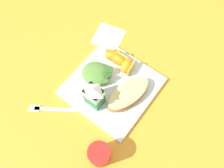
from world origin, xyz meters
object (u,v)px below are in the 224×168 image
white_plate (112,86)px  metal_fork (52,109)px  drinking_red_cup (100,154)px  orange_wedge_front (128,66)px  milk_carton (94,95)px  cheesy_pizza_bread (128,94)px  green_salad_pile (96,74)px  orange_wedge_middle (119,59)px  orange_wedge_rear (113,56)px  paper_napkin (108,37)px

white_plate → metal_fork: size_ratio=1.69×
drinking_red_cup → orange_wedge_front: bearing=-69.6°
milk_carton → orange_wedge_front: (-0.01, -0.17, -0.04)m
cheesy_pizza_bread → milk_carton: size_ratio=1.67×
green_salad_pile → metal_fork: green_salad_pile is taller
orange_wedge_middle → metal_fork: bearing=75.0°
orange_wedge_rear → orange_wedge_front: bearing=176.9°
orange_wedge_middle → green_salad_pile: bearing=73.3°
paper_napkin → metal_fork: metal_fork is taller
metal_fork → drinking_red_cup: drinking_red_cup is taller
cheesy_pizza_bread → green_salad_pile: (0.13, 0.00, 0.00)m
green_salad_pile → orange_wedge_middle: bearing=-106.7°
green_salad_pile → metal_fork: size_ratio=0.65×
metal_fork → milk_carton: bearing=-134.1°
milk_carton → drinking_red_cup: milk_carton is taller
white_plate → green_salad_pile: green_salad_pile is taller
orange_wedge_front → orange_wedge_middle: size_ratio=1.08×
white_plate → orange_wedge_front: 0.09m
orange_wedge_middle → drinking_red_cup: size_ratio=0.69×
orange_wedge_middle → orange_wedge_rear: bearing=-1.0°
cheesy_pizza_bread → paper_napkin: (0.21, -0.17, -0.03)m
metal_fork → orange_wedge_rear: bearing=-100.0°
green_salad_pile → paper_napkin: 0.19m
paper_napkin → cheesy_pizza_bread: bearing=141.7°
paper_napkin → milk_carton: bearing=118.8°
orange_wedge_middle → drinking_red_cup: (-0.15, 0.30, 0.01)m
drinking_red_cup → orange_wedge_rear: bearing=-59.4°
paper_napkin → metal_fork: (-0.03, 0.35, 0.00)m
green_salad_pile → metal_fork: 0.19m
orange_wedge_rear → drinking_red_cup: 0.35m
cheesy_pizza_bread → milk_carton: bearing=46.9°
paper_napkin → drinking_red_cup: (-0.26, 0.37, 0.04)m
green_salad_pile → orange_wedge_middle: 0.10m
white_plate → drinking_red_cup: 0.24m
white_plate → metal_fork: bearing=59.5°
orange_wedge_front → metal_fork: orange_wedge_front is taller
orange_wedge_middle → orange_wedge_rear: 0.03m
drinking_red_cup → green_salad_pile: bearing=-48.6°
orange_wedge_front → metal_fork: size_ratio=0.39×
milk_carton → paper_napkin: bearing=-61.2°
milk_carton → orange_wedge_rear: bearing=-72.5°
orange_wedge_middle → paper_napkin: size_ratio=0.55×
green_salad_pile → orange_wedge_front: size_ratio=1.65×
white_plate → orange_wedge_middle: size_ratio=4.66×
cheesy_pizza_bread → orange_wedge_rear: size_ratio=2.63×
green_salad_pile → orange_wedge_middle: (-0.03, -0.09, -0.00)m
green_salad_pile → drinking_red_cup: 0.27m
metal_fork → orange_wedge_middle: bearing=-105.0°
orange_wedge_rear → paper_napkin: 0.12m
milk_carton → orange_wedge_middle: 0.18m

